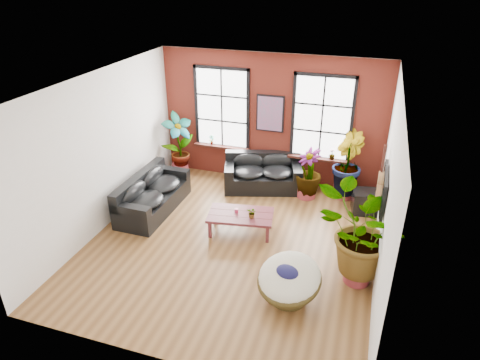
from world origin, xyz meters
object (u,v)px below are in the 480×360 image
object	(u,v)px
sofa_back	(263,173)
coffee_table	(241,216)
sofa_left	(151,195)
papasan_chair	(289,279)

from	to	relation	value
sofa_back	coffee_table	bearing A→B (deg)	-104.33
sofa_back	coffee_table	distance (m)	2.24
coffee_table	sofa_left	bearing A→B (deg)	164.22
sofa_left	coffee_table	size ratio (longest dim) A/B	1.47
sofa_left	coffee_table	bearing A→B (deg)	-95.74
coffee_table	sofa_back	bearing A→B (deg)	82.93
coffee_table	papasan_chair	xyz separation A→B (m)	(1.49, -1.83, 0.04)
sofa_back	sofa_left	bearing A→B (deg)	-155.99
sofa_back	papasan_chair	bearing A→B (deg)	-85.42
sofa_back	coffee_table	size ratio (longest dim) A/B	1.42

